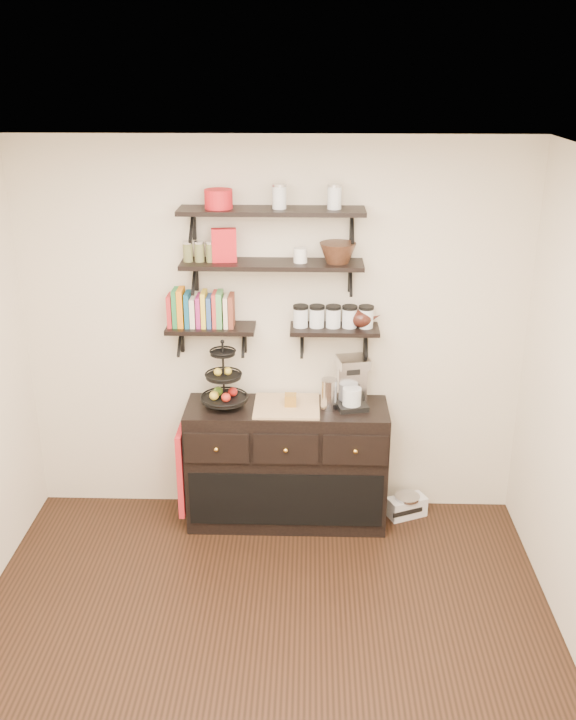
{
  "coord_description": "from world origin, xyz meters",
  "views": [
    {
      "loc": [
        0.25,
        -3.25,
        3.14
      ],
      "look_at": [
        0.12,
        1.15,
        1.4
      ],
      "focal_mm": 38.0,
      "sensor_mm": 36.0,
      "label": 1
    }
  ],
  "objects_px": {
    "sideboard": "(287,464)",
    "radio": "(407,506)",
    "fruit_stand": "(224,385)",
    "coffee_maker": "(352,383)"
  },
  "relations": [
    {
      "from": "sideboard",
      "to": "fruit_stand",
      "type": "bearing_deg",
      "value": 179.58
    },
    {
      "from": "sideboard",
      "to": "radio",
      "type": "relative_size",
      "value": 4.53
    },
    {
      "from": "sideboard",
      "to": "fruit_stand",
      "type": "distance_m",
      "value": 0.75
    },
    {
      "from": "fruit_stand",
      "to": "coffee_maker",
      "type": "xyz_separation_m",
      "value": [
        0.87,
        0.02,
        0.02
      ]
    },
    {
      "from": "sideboard",
      "to": "coffee_maker",
      "type": "bearing_deg",
      "value": 3.26
    },
    {
      "from": "fruit_stand",
      "to": "coffee_maker",
      "type": "distance_m",
      "value": 0.87
    },
    {
      "from": "sideboard",
      "to": "radio",
      "type": "bearing_deg",
      "value": 4.19
    },
    {
      "from": "fruit_stand",
      "to": "coffee_maker",
      "type": "bearing_deg",
      "value": 1.46
    },
    {
      "from": "fruit_stand",
      "to": "coffee_maker",
      "type": "height_order",
      "value": "fruit_stand"
    },
    {
      "from": "sideboard",
      "to": "fruit_stand",
      "type": "relative_size",
      "value": 2.99
    }
  ]
}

